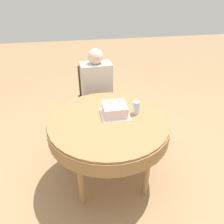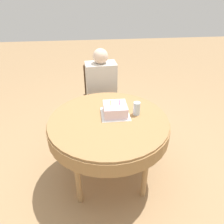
# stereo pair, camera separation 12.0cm
# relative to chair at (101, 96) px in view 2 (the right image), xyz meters

# --- Properties ---
(ground_plane) EXTENTS (12.00, 12.00, 0.00)m
(ground_plane) POSITION_rel_chair_xyz_m (0.02, -0.89, -0.48)
(ground_plane) COLOR #A37F56
(dining_table) EXTENTS (1.11, 1.11, 0.70)m
(dining_table) POSITION_rel_chair_xyz_m (0.02, -0.89, 0.14)
(dining_table) COLOR #9E7547
(dining_table) RESTS_ON ground_plane
(chair) EXTENTS (0.46, 0.46, 0.86)m
(chair) POSITION_rel_chair_xyz_m (0.00, 0.00, 0.00)
(chair) COLOR #4C331E
(chair) RESTS_ON ground_plane
(person) EXTENTS (0.38, 0.33, 1.12)m
(person) POSITION_rel_chair_xyz_m (0.01, -0.09, 0.19)
(person) COLOR beige
(person) RESTS_ON ground_plane
(napkin) EXTENTS (0.26, 0.26, 0.00)m
(napkin) POSITION_rel_chair_xyz_m (0.09, -0.81, 0.23)
(napkin) COLOR white
(napkin) RESTS_ON dining_table
(birthday_cake) EXTENTS (0.21, 0.21, 0.15)m
(birthday_cake) POSITION_rel_chair_xyz_m (0.09, -0.81, 0.28)
(birthday_cake) COLOR silver
(birthday_cake) RESTS_ON dining_table
(drinking_glass) EXTENTS (0.06, 0.06, 0.12)m
(drinking_glass) POSITION_rel_chair_xyz_m (0.29, -0.84, 0.29)
(drinking_glass) COLOR silver
(drinking_glass) RESTS_ON dining_table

